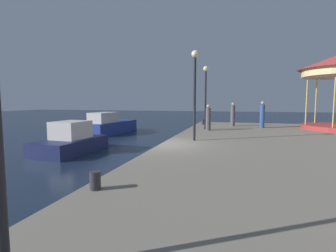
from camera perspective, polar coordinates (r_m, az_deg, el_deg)
The scene contains 10 objects.
ground_plane at distance 11.79m, azimuth -1.53°, elevation -7.76°, with size 120.00×120.00×0.00m, color #162338.
motorboat_blue at distance 22.21m, azimuth -13.02°, elevation 0.15°, with size 2.52×5.87×1.81m.
motorboat_navy at distance 14.48m, azimuth -20.97°, elevation -3.19°, with size 2.32×4.14×1.67m.
lamp_post_mid_promenade at distance 12.47m, azimuth 6.05°, elevation 10.35°, with size 0.36×0.36×4.34m.
lamp_post_far_end at distance 17.54m, azimuth 8.45°, elevation 8.79°, with size 0.36×0.36×4.28m.
bollard_south at distance 5.85m, azimuth -16.04°, elevation -11.68°, with size 0.24×0.24×0.40m, color #2D2D33.
bollard_north at distance 21.45m, azimuth 7.86°, elevation 0.91°, with size 0.24×0.24×0.40m, color #2D2D33.
person_mid_promenade at distance 16.98m, azimuth 9.03°, elevation 1.72°, with size 0.34×0.34×1.71m.
person_by_the_water at distance 20.34m, azimuth 14.33°, elevation 2.39°, with size 0.34×0.34×1.82m.
person_near_carousel at distance 19.62m, azimuth 20.39°, elevation 2.26°, with size 0.34×0.34×1.93m.
Camera 1 is at (3.30, -10.99, 2.71)m, focal length 27.16 mm.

